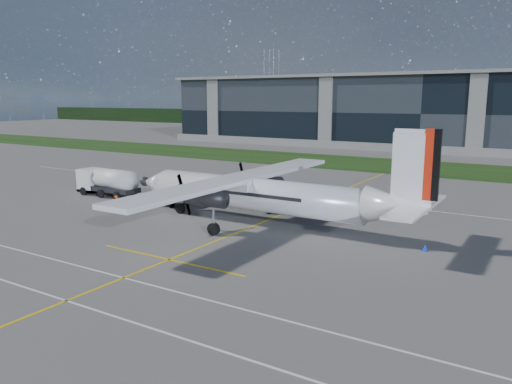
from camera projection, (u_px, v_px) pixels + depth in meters
ground at (366, 171)px, 72.71m from camera, size 400.00×400.00×0.00m
grass_strip at (383, 165)px, 79.39m from camera, size 400.00×18.00×0.04m
terminal_building at (433, 113)px, 104.71m from camera, size 120.00×20.00×15.00m
tree_line at (476, 123)px, 155.60m from camera, size 400.00×6.00×6.00m
pylon_west at (271, 87)px, 203.28m from camera, size 9.00×4.60×30.00m
yellow_taxiway_centerline at (286, 213)px, 46.12m from camera, size 0.20×70.00×0.01m
white_lane_line at (31, 289)px, 27.66m from camera, size 90.00×0.15×0.01m
turboprop_aircraft at (265, 176)px, 40.48m from camera, size 27.20×28.20×8.46m
fuel_tanker_truck at (104, 182)px, 54.28m from camera, size 7.94×2.58×2.98m
baggage_tug at (170, 196)px, 49.30m from camera, size 3.25×1.95×1.95m
ground_crew_person at (117, 203)px, 46.16m from camera, size 0.85×0.92×1.85m
safety_cone_stbdwing at (312, 193)px, 54.63m from camera, size 0.36×0.36×0.50m
safety_cone_nose_port at (141, 207)px, 47.51m from camera, size 0.36×0.36×0.50m
safety_cone_tail at (425, 248)px, 34.57m from camera, size 0.36×0.36×0.50m
safety_cone_fwd at (133, 205)px, 48.50m from camera, size 0.36×0.36×0.50m
safety_cone_nose_stbd at (161, 203)px, 49.50m from camera, size 0.36×0.36×0.50m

